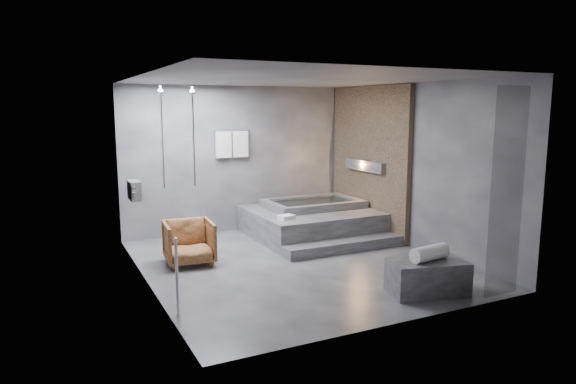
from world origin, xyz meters
TOP-DOWN VIEW (x-y plane):
  - room at (0.40, 0.24)m, footprint 5.00×5.04m
  - tub_deck at (1.05, 1.45)m, footprint 2.20×2.00m
  - tub_step at (1.05, 0.27)m, footprint 2.20×0.36m
  - concrete_bench at (0.93, -1.91)m, footprint 1.08×0.77m
  - driftwood_chair at (-1.49, 0.72)m, footprint 0.78×0.80m
  - rolled_towel at (0.95, -1.91)m, footprint 0.57×0.25m
  - deck_towel at (0.27, 0.90)m, footprint 0.30×0.25m

SIDE VIEW (x-z plane):
  - tub_step at x=1.05m, z-range 0.00..0.18m
  - concrete_bench at x=0.93m, z-range 0.00..0.44m
  - tub_deck at x=1.05m, z-range 0.00..0.50m
  - driftwood_chair at x=-1.49m, z-range 0.00..0.68m
  - deck_towel at x=0.27m, z-range 0.50..0.57m
  - rolled_towel at x=0.95m, z-range 0.44..0.64m
  - room at x=0.40m, z-range 0.32..3.14m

